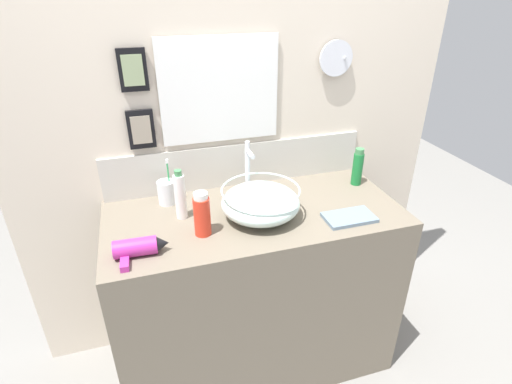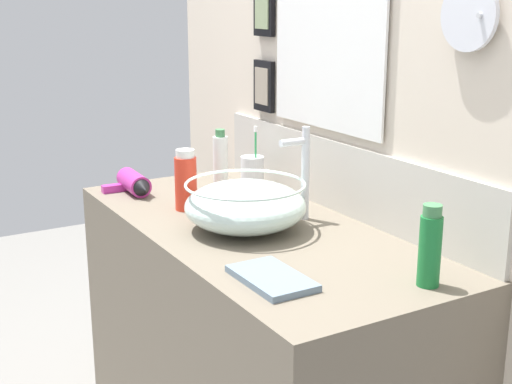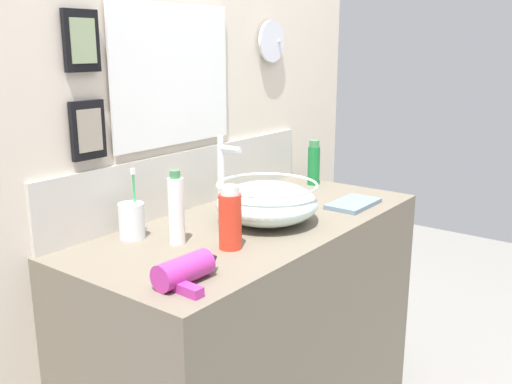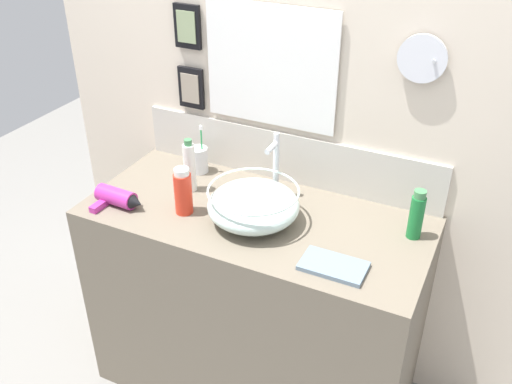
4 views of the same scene
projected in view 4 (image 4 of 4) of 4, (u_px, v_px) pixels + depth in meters
name	position (u px, v px, depth m)	size (l,w,h in m)	color
ground_plane	(255.00, 379.00, 2.58)	(6.00, 6.00, 0.00)	gray
vanity_counter	(255.00, 305.00, 2.35)	(1.29, 0.59, 0.89)	#6B6051
back_panel	(291.00, 117.00, 2.23)	(2.09, 0.10, 2.31)	beige
glass_bowl_sink	(253.00, 205.00, 2.04)	(0.33, 0.33, 0.13)	silver
faucet	(275.00, 163.00, 2.15)	(0.02, 0.10, 0.27)	silver
hair_drier	(118.00, 198.00, 2.15)	(0.20, 0.13, 0.07)	#B22D8C
toothbrush_cup	(199.00, 160.00, 2.37)	(0.08, 0.08, 0.21)	silver
shampoo_bottle	(183.00, 192.00, 2.09)	(0.07, 0.07, 0.18)	red
lotion_bottle	(190.00, 167.00, 2.22)	(0.05, 0.05, 0.22)	white
soap_dispenser	(417.00, 215.00, 1.95)	(0.05, 0.05, 0.19)	#197233
hand_towel	(333.00, 266.00, 1.84)	(0.21, 0.13, 0.02)	slate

